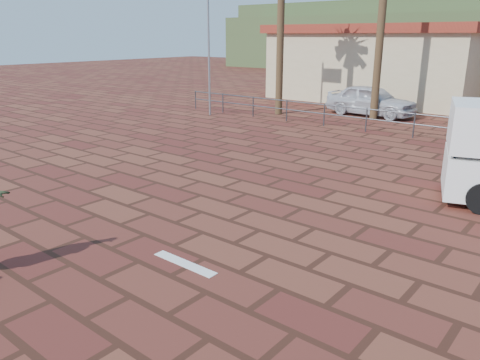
{
  "coord_description": "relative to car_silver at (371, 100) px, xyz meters",
  "views": [
    {
      "loc": [
        6.22,
        -6.38,
        3.89
      ],
      "look_at": [
        -0.09,
        1.32,
        0.8
      ],
      "focal_mm": 35.0,
      "sensor_mm": 36.0,
      "label": 1
    }
  ],
  "objects": [
    {
      "name": "building_west",
      "position": [
        -2.38,
        6.0,
        1.52
      ],
      "size": [
        12.6,
        7.6,
        4.5
      ],
      "color": "beige",
      "rests_on": "ground"
    },
    {
      "name": "guardrail",
      "position": [
        3.62,
        -4.0,
        -0.09
      ],
      "size": [
        24.06,
        0.06,
        1.0
      ],
      "color": "#47494F",
      "rests_on": "ground"
    },
    {
      "name": "ground",
      "position": [
        3.62,
        -16.0,
        -0.77
      ],
      "size": [
        120.0,
        120.0,
        0.0
      ],
      "primitive_type": "plane",
      "color": "brown",
      "rests_on": "ground"
    },
    {
      "name": "paint_stripe",
      "position": [
        4.32,
        -17.2,
        -0.76
      ],
      "size": [
        1.4,
        0.22,
        0.01
      ],
      "primitive_type": "cube",
      "color": "white",
      "rests_on": "ground"
    },
    {
      "name": "flagpole",
      "position": [
        -6.25,
        -5.0,
        3.87
      ],
      "size": [
        1.3,
        0.1,
        8.0
      ],
      "color": "gray",
      "rests_on": "ground"
    },
    {
      "name": "car_silver",
      "position": [
        0.0,
        0.0,
        0.0
      ],
      "size": [
        4.59,
        2.08,
        1.53
      ],
      "primitive_type": "imported",
      "rotation": [
        0.0,
        0.0,
        1.51
      ],
      "color": "silver",
      "rests_on": "ground"
    },
    {
      "name": "hill_back",
      "position": [
        -18.38,
        40.0,
        3.23
      ],
      "size": [
        35.0,
        14.0,
        8.0
      ],
      "primitive_type": "cube",
      "color": "#384C28",
      "rests_on": "ground"
    }
  ]
}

